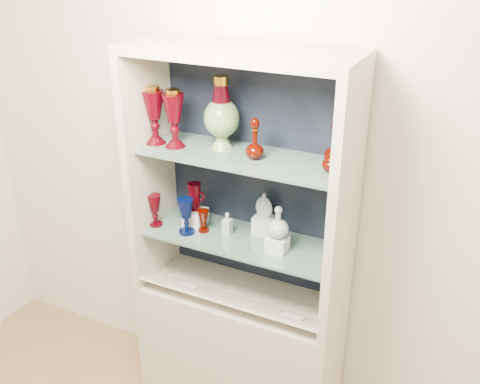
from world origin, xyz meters
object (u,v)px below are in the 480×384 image
at_px(lidded_bowl, 332,161).
at_px(flat_flask, 264,205).
at_px(enamel_urn, 221,113).
at_px(ruby_decanter_a, 255,136).
at_px(pedestal_lamp_left, 174,119).
at_px(ruby_goblet_small, 203,221).
at_px(clear_square_bottle, 227,223).
at_px(ruby_decanter_b, 335,141).
at_px(ruby_pitcher, 195,197).
at_px(ruby_goblet_tall, 155,210).
at_px(clear_round_decanter, 278,223).
at_px(cobalt_goblet, 186,216).
at_px(pedestal_lamp_right, 154,115).
at_px(cameo_medallion, 338,215).

relative_size(lidded_bowl, flat_flask, 0.70).
relative_size(enamel_urn, ruby_decanter_a, 1.60).
relative_size(pedestal_lamp_left, lidded_bowl, 3.05).
xyz_separation_m(ruby_goblet_small, clear_square_bottle, (0.12, 0.02, 0.00)).
distance_m(clear_square_bottle, flat_flask, 0.20).
relative_size(ruby_decanter_b, ruby_pitcher, 1.45).
bearing_deg(ruby_goblet_tall, ruby_decanter_a, 6.32).
bearing_deg(clear_round_decanter, ruby_goblet_tall, -176.63).
bearing_deg(cobalt_goblet, clear_square_bottle, 21.86).
relative_size(enamel_urn, ruby_goblet_small, 2.94).
xyz_separation_m(cobalt_goblet, ruby_goblet_tall, (-0.18, 0.00, -0.01)).
relative_size(lidded_bowl, cobalt_goblet, 0.49).
bearing_deg(pedestal_lamp_right, ruby_decanter_a, 2.37).
height_order(enamel_urn, clear_round_decanter, enamel_urn).
height_order(ruby_goblet_small, clear_square_bottle, clear_square_bottle).
distance_m(lidded_bowl, ruby_goblet_small, 0.73).
bearing_deg(ruby_pitcher, enamel_urn, 2.31).
relative_size(ruby_goblet_small, flat_flask, 0.89).
distance_m(ruby_decanter_b, ruby_goblet_small, 0.76).
bearing_deg(enamel_urn, ruby_goblet_small, -139.29).
relative_size(pedestal_lamp_right, ruby_pitcher, 1.93).
relative_size(pedestal_lamp_right, lidded_bowl, 3.08).
relative_size(ruby_decanter_a, ruby_pitcher, 1.47).
bearing_deg(ruby_pitcher, cobalt_goblet, -89.82).
xyz_separation_m(pedestal_lamp_right, ruby_pitcher, (0.16, 0.06, -0.40)).
distance_m(ruby_decanter_a, ruby_decanter_b, 0.34).
bearing_deg(clear_round_decanter, enamel_urn, 166.56).
bearing_deg(enamel_urn, flat_flask, 13.37).
distance_m(ruby_decanter_b, ruby_goblet_tall, 0.95).
bearing_deg(clear_square_bottle, clear_round_decanter, -7.41).
relative_size(pedestal_lamp_right, clear_square_bottle, 2.31).
relative_size(pedestal_lamp_left, cameo_medallion, 1.86).
relative_size(enamel_urn, flat_flask, 2.62).
height_order(pedestal_lamp_right, ruby_pitcher, pedestal_lamp_right).
xyz_separation_m(pedestal_lamp_left, clear_round_decanter, (0.51, 0.00, -0.41)).
distance_m(ruby_goblet_tall, clear_round_decanter, 0.64).
height_order(enamel_urn, ruby_decanter_b, enamel_urn).
xyz_separation_m(flat_flask, cameo_medallion, (0.35, 0.01, 0.02)).
bearing_deg(ruby_pitcher, ruby_goblet_small, -36.98).
height_order(pedestal_lamp_left, clear_round_decanter, pedestal_lamp_left).
xyz_separation_m(ruby_decanter_a, flat_flask, (0.01, 0.10, -0.37)).
xyz_separation_m(lidded_bowl, cameo_medallion, (0.02, 0.11, -0.29)).
bearing_deg(enamel_urn, clear_square_bottle, -42.54).
distance_m(ruby_goblet_small, cameo_medallion, 0.64).
distance_m(pedestal_lamp_right, ruby_pitcher, 0.44).
height_order(ruby_decanter_a, clear_square_bottle, ruby_decanter_a).
distance_m(pedestal_lamp_left, pedestal_lamp_right, 0.11).
relative_size(ruby_goblet_tall, flat_flask, 1.30).
distance_m(clear_square_bottle, cameo_medallion, 0.53).
height_order(ruby_decanter_a, clear_round_decanter, ruby_decanter_a).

